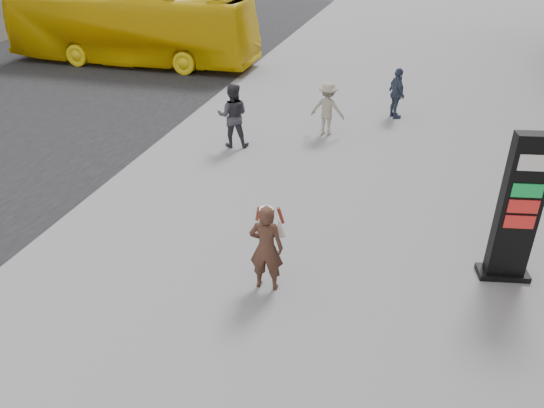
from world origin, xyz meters
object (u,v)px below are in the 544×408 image
(pedestrian_b, at_px, (328,109))
(info_pylon, at_px, (519,210))
(bus, at_px, (131,28))
(woman, at_px, (266,247))
(pedestrian_a, at_px, (233,116))
(pedestrian_c, at_px, (397,93))

(pedestrian_b, bearing_deg, info_pylon, 131.60)
(bus, relative_size, pedestrian_b, 6.92)
(woman, xyz_separation_m, pedestrian_a, (-2.75, 5.99, 0.06))
(bus, relative_size, pedestrian_a, 6.08)
(bus, relative_size, pedestrian_c, 6.80)
(info_pylon, xyz_separation_m, pedestrian_a, (-6.82, 4.50, -0.49))
(woman, relative_size, pedestrian_b, 1.04)
(info_pylon, bearing_deg, pedestrian_b, 115.12)
(pedestrian_a, bearing_deg, bus, -60.12)
(info_pylon, xyz_separation_m, bus, (-14.18, 12.23, 0.13))
(woman, xyz_separation_m, pedestrian_c, (1.47, 9.68, -0.04))
(info_pylon, relative_size, woman, 1.70)
(pedestrian_a, distance_m, pedestrian_b, 2.88)
(pedestrian_b, bearing_deg, woman, 98.45)
(bus, xyz_separation_m, pedestrian_b, (9.74, -6.10, -0.73))
(bus, height_order, pedestrian_b, bus)
(info_pylon, relative_size, pedestrian_b, 1.76)
(woman, bearing_deg, info_pylon, -163.38)
(woman, bearing_deg, bus, -57.12)
(woman, xyz_separation_m, bus, (-10.11, 13.72, 0.68))
(bus, distance_m, pedestrian_a, 10.69)
(bus, bearing_deg, pedestrian_c, -109.42)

